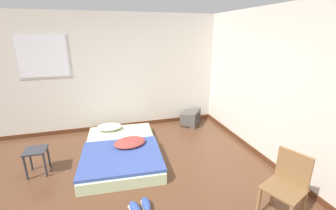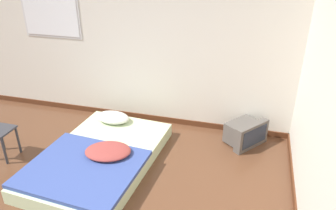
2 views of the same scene
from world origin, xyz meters
name	(u,v)px [view 2 (image 2 of 2)]	position (x,y,z in m)	size (l,w,h in m)	color
wall_back	(131,41)	(-0.02, 2.44, 1.29)	(7.30, 0.08, 2.60)	silver
mattress_bed	(99,157)	(0.01, 1.07, 0.12)	(1.44, 2.12, 0.33)	beige
crt_tv	(245,133)	(1.81, 2.11, 0.17)	(0.63, 0.65, 0.37)	#56514C
side_stool	(1,136)	(-1.32, 0.90, 0.33)	(0.32, 0.32, 0.43)	#333338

